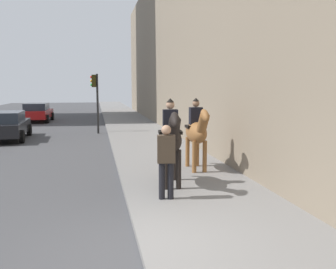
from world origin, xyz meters
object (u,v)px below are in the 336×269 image
Objects in this scene: mounted_horse_near at (171,138)px; car_mid_lane at (6,125)px; pedestrian_greeting at (166,157)px; traffic_light_near_curb at (96,93)px; car_near_lane at (37,112)px; mounted_horse_far at (197,131)px.

mounted_horse_near reaches higher than car_mid_lane.
mounted_horse_near reaches higher than pedestrian_greeting.
traffic_light_near_curb reaches higher than car_mid_lane.
traffic_light_near_curb is at bearing -71.24° from car_mid_lane.
car_mid_lane is at bearing 111.35° from traffic_light_near_curb.
pedestrian_greeting is 22.50m from car_near_lane.
mounted_horse_near is at bearing -151.69° from car_mid_lane.
traffic_light_near_curb is at bearing -163.26° from mounted_horse_far.
car_near_lane is at bearing -157.49° from mounted_horse_far.
traffic_light_near_curb is (1.75, -4.47, 1.54)m from car_mid_lane.
traffic_light_near_curb reaches higher than pedestrian_greeting.
mounted_horse_far is 0.48× the size of car_mid_lane.
traffic_light_near_curb reaches higher than mounted_horse_far.
traffic_light_near_curb is (12.30, 1.85, 0.94)m from mounted_horse_near.
pedestrian_greeting is 0.39× the size of car_near_lane.
car_near_lane is at bearing -2.77° from car_mid_lane.
car_near_lane is 1.28× the size of traffic_light_near_curb.
mounted_horse_far is 11.65m from car_mid_lane.
pedestrian_greeting is 13.60m from traffic_light_near_curb.
mounted_horse_far is at bearing 150.45° from mounted_horse_near.
pedestrian_greeting is (-2.79, 1.48, -0.23)m from mounted_horse_far.
pedestrian_greeting is at bearing -26.93° from mounted_horse_far.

